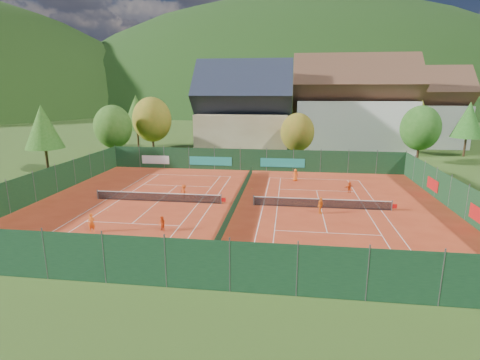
% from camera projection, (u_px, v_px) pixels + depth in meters
% --- Properties ---
extents(ground, '(600.00, 600.00, 0.00)m').
position_uv_depth(ground, '(237.00, 205.00, 36.40)').
color(ground, '#2D4C17').
rests_on(ground, ground).
extents(clay_pad, '(40.00, 32.00, 0.01)m').
position_uv_depth(clay_pad, '(237.00, 205.00, 36.40)').
color(clay_pad, '#AF3519').
rests_on(clay_pad, ground).
extents(court_markings_left, '(11.03, 23.83, 0.00)m').
position_uv_depth(court_markings_left, '(158.00, 201.00, 37.41)').
color(court_markings_left, white).
rests_on(court_markings_left, ground).
extents(court_markings_right, '(11.03, 23.83, 0.00)m').
position_uv_depth(court_markings_right, '(321.00, 208.00, 35.38)').
color(court_markings_right, white).
rests_on(court_markings_right, ground).
extents(tennis_net_left, '(13.30, 0.10, 1.02)m').
position_uv_depth(tennis_net_left, '(159.00, 197.00, 37.28)').
color(tennis_net_left, '#59595B').
rests_on(tennis_net_left, ground).
extents(tennis_net_right, '(13.30, 0.10, 1.02)m').
position_uv_depth(tennis_net_right, '(323.00, 203.00, 35.24)').
color(tennis_net_right, '#59595B').
rests_on(tennis_net_right, ground).
extents(court_divider, '(0.03, 28.80, 1.00)m').
position_uv_depth(court_divider, '(237.00, 200.00, 36.28)').
color(court_divider, '#12331C').
rests_on(court_divider, ground).
extents(fence_north, '(40.00, 0.10, 3.00)m').
position_uv_depth(fence_north, '(250.00, 160.00, 51.52)').
color(fence_north, '#12331A').
rests_on(fence_north, ground).
extents(fence_south, '(40.00, 0.04, 3.00)m').
position_uv_depth(fence_south, '(197.00, 265.00, 20.63)').
color(fence_south, '#13341D').
rests_on(fence_south, ground).
extents(fence_west, '(0.04, 32.00, 3.00)m').
position_uv_depth(fence_west, '(46.00, 183.00, 38.59)').
color(fence_west, '#163C1C').
rests_on(fence_west, ground).
extents(fence_east, '(0.09, 32.00, 3.00)m').
position_uv_depth(fence_east, '(458.00, 197.00, 33.55)').
color(fence_east, '#12331A').
rests_on(fence_east, ground).
extents(chalet, '(16.20, 12.00, 16.00)m').
position_uv_depth(chalet, '(244.00, 115.00, 64.14)').
color(chalet, '#C0AF87').
rests_on(chalet, ground).
extents(hotel_block_a, '(21.60, 11.00, 17.25)m').
position_uv_depth(hotel_block_a, '(353.00, 110.00, 67.32)').
color(hotel_block_a, silver).
rests_on(hotel_block_a, ground).
extents(hotel_block_b, '(17.28, 10.00, 15.50)m').
position_uv_depth(hotel_block_b, '(419.00, 112.00, 73.42)').
color(hotel_block_b, silver).
rests_on(hotel_block_b, ground).
extents(tree_west_front, '(5.72, 5.72, 8.69)m').
position_uv_depth(tree_west_front, '(113.00, 127.00, 57.21)').
color(tree_west_front, '#4C2B1B').
rests_on(tree_west_front, ground).
extents(tree_west_mid, '(6.44, 6.44, 9.78)m').
position_uv_depth(tree_west_mid, '(152.00, 120.00, 62.32)').
color(tree_west_mid, '#463019').
rests_on(tree_west_mid, ground).
extents(tree_west_back, '(5.60, 5.60, 10.00)m').
position_uv_depth(tree_west_back, '(136.00, 112.00, 70.64)').
color(tree_west_back, '#49321A').
rests_on(tree_west_back, ground).
extents(tree_center, '(5.01, 5.01, 7.60)m').
position_uv_depth(tree_center, '(297.00, 132.00, 55.73)').
color(tree_center, '#4B321A').
rests_on(tree_center, ground).
extents(tree_east_front, '(5.72, 5.72, 8.69)m').
position_uv_depth(tree_east_front, '(420.00, 128.00, 55.20)').
color(tree_east_front, '#442918').
rests_on(tree_east_front, ground).
extents(tree_east_mid, '(5.04, 5.04, 9.00)m').
position_uv_depth(tree_east_mid, '(469.00, 120.00, 61.48)').
color(tree_east_mid, '#402A17').
rests_on(tree_east_mid, ground).
extents(tree_west_side, '(5.04, 5.04, 9.00)m').
position_uv_depth(tree_west_side, '(43.00, 127.00, 50.11)').
color(tree_west_side, '#452E18').
rests_on(tree_west_side, ground).
extents(tree_east_back, '(7.15, 7.15, 10.86)m').
position_uv_depth(tree_east_back, '(404.00, 113.00, 70.05)').
color(tree_east_back, '#402817').
rests_on(tree_east_back, ground).
extents(mountain_backdrop, '(820.00, 530.00, 242.00)m').
position_uv_depth(mountain_backdrop, '(322.00, 163.00, 267.06)').
color(mountain_backdrop, black).
rests_on(mountain_backdrop, ground).
extents(ball_hopper, '(0.34, 0.34, 0.80)m').
position_uv_depth(ball_hopper, '(392.00, 255.00, 24.01)').
color(ball_hopper, slate).
rests_on(ball_hopper, ground).
extents(loose_ball_0, '(0.07, 0.07, 0.07)m').
position_uv_depth(loose_ball_0, '(108.00, 211.00, 34.53)').
color(loose_ball_0, '#CCD833').
rests_on(loose_ball_0, ground).
extents(loose_ball_1, '(0.07, 0.07, 0.07)m').
position_uv_depth(loose_ball_1, '(290.00, 248.00, 26.41)').
color(loose_ball_1, '#CCD833').
rests_on(loose_ball_1, ground).
extents(loose_ball_2, '(0.07, 0.07, 0.07)m').
position_uv_depth(loose_ball_2, '(252.00, 188.00, 42.26)').
color(loose_ball_2, '#CCD833').
rests_on(loose_ball_2, ground).
extents(loose_ball_3, '(0.07, 0.07, 0.07)m').
position_uv_depth(loose_ball_3, '(208.00, 181.00, 45.71)').
color(loose_ball_3, '#CCD833').
rests_on(loose_ball_3, ground).
extents(player_left_near, '(0.59, 0.41, 1.54)m').
position_uv_depth(player_left_near, '(92.00, 223.00, 29.22)').
color(player_left_near, '#E25814').
rests_on(player_left_near, ground).
extents(player_left_mid, '(0.75, 0.69, 1.23)m').
position_uv_depth(player_left_mid, '(162.00, 224.00, 29.47)').
color(player_left_mid, '#DF4513').
rests_on(player_left_mid, ground).
extents(player_left_far, '(1.10, 0.95, 1.48)m').
position_uv_depth(player_left_far, '(184.00, 192.00, 38.30)').
color(player_left_far, '#CD4012').
rests_on(player_left_far, ground).
extents(player_right_near, '(0.80, 0.96, 1.54)m').
position_uv_depth(player_right_near, '(320.00, 205.00, 33.63)').
color(player_right_near, orange).
rests_on(player_right_near, ground).
extents(player_right_far_a, '(0.80, 0.59, 1.50)m').
position_uv_depth(player_right_far_a, '(295.00, 175.00, 45.68)').
color(player_right_far_a, '#EB5914').
rests_on(player_right_far_a, ground).
extents(player_right_far_b, '(1.17, 0.84, 1.22)m').
position_uv_depth(player_right_far_b, '(349.00, 187.00, 40.47)').
color(player_right_far_b, '#E54C14').
rests_on(player_right_far_b, ground).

